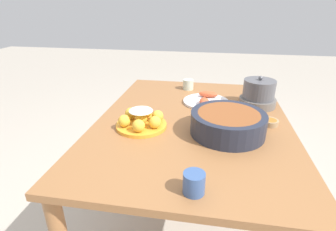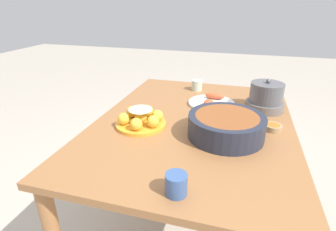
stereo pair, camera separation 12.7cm
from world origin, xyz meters
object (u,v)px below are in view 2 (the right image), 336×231
Objects in this scene: sauce_bowl at (273,127)px; warming_pot at (266,97)px; dining_table at (193,138)px; cake_plate at (141,119)px; cup_near at (197,85)px; seafood_platter at (212,102)px; cup_far at (176,184)px; serving_bowl at (226,126)px.

warming_pot is (-0.25, -0.03, 0.06)m from sauce_bowl.
cake_plate is (0.12, -0.23, 0.14)m from dining_table.
sauce_bowl is 0.26m from warming_pot.
sauce_bowl is at bearing 89.79° from dining_table.
dining_table is at bearing 8.62° from cup_near.
seafood_platter is 3.79× the size of cup_near.
seafood_platter is at bearing 179.33° from cup_far.
cup_near is 1.03m from cup_far.
warming_pot reaches higher than serving_bowl.
warming_pot is at bearing -173.87° from sauce_bowl.
warming_pot reaches higher than dining_table.
cup_far is at bearing -20.51° from warming_pot.
cup_far is (0.55, 0.05, 0.14)m from dining_table.
cup_far reaches higher than cup_near.
cake_plate reaches higher than seafood_platter.
warming_pot is (-0.25, 0.34, 0.17)m from dining_table.
serving_bowl is 4.65× the size of cup_far.
sauce_bowl is at bearing 149.27° from cup_far.
serving_bowl reaches higher than sauce_bowl.
cake_plate is 0.51m from cup_far.
cup_near reaches higher than seafood_platter.
cup_near is at bearing -171.38° from dining_table.
warming_pot is at bearing 60.98° from cup_near.
dining_table is 0.27m from seafood_platter.
seafood_platter is at bearing 141.66° from cake_plate.
warming_pot reaches higher than cup_far.
cake_plate reaches higher than cup_far.
dining_table is 0.39m from sauce_bowl.
warming_pot reaches higher than sauce_bowl.
dining_table is 0.30m from cake_plate.
warming_pot is (0.23, 0.42, 0.04)m from cup_near.
seafood_platter is (-0.37, 0.29, -0.02)m from cake_plate.
cup_near is (-0.60, -0.24, -0.02)m from serving_bowl.
seafood_platter is 1.32× the size of warming_pot.
sauce_bowl is (-0.12, 0.60, -0.02)m from cake_plate.
serving_bowl is (0.00, 0.40, 0.02)m from cake_plate.
serving_bowl is 0.41m from warming_pot.
seafood_platter is at bearing -88.92° from warming_pot.
warming_pot is (-0.79, 0.30, 0.03)m from cup_far.
serving_bowl is 4.13× the size of sauce_bowl.
warming_pot is at bearing 91.08° from seafood_platter.
serving_bowl is at bearing 52.89° from dining_table.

